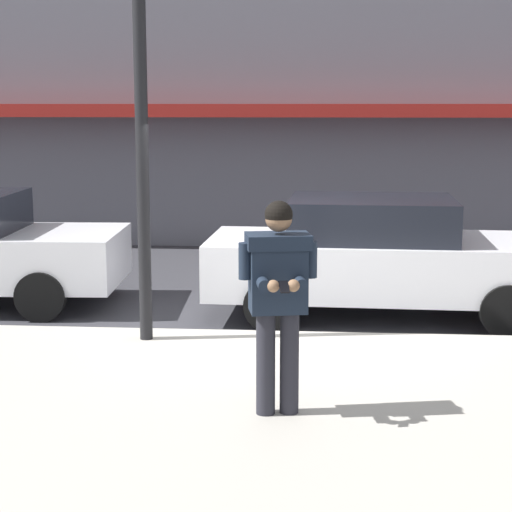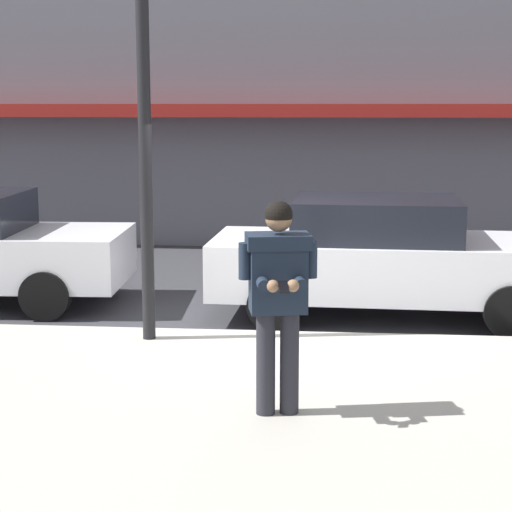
% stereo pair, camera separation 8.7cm
% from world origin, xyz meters
% --- Properties ---
extents(ground_plane, '(80.00, 80.00, 0.00)m').
position_xyz_m(ground_plane, '(0.00, 0.00, 0.00)').
color(ground_plane, '#333338').
extents(sidewalk, '(32.00, 5.30, 0.14)m').
position_xyz_m(sidewalk, '(1.00, -2.85, 0.07)').
color(sidewalk, '#A8A399').
rests_on(sidewalk, ground).
extents(curb_paint_line, '(28.00, 0.12, 0.01)m').
position_xyz_m(curb_paint_line, '(1.00, 0.05, 0.00)').
color(curb_paint_line, silver).
rests_on(curb_paint_line, ground).
extents(parked_sedan_mid, '(4.56, 2.04, 1.54)m').
position_xyz_m(parked_sedan_mid, '(1.40, 1.14, 0.79)').
color(parked_sedan_mid, silver).
rests_on(parked_sedan_mid, ground).
extents(man_texting_on_phone, '(0.64, 0.63, 1.81)m').
position_xyz_m(man_texting_on_phone, '(0.28, -2.87, 1.25)').
color(man_texting_on_phone, '#23232B').
rests_on(man_texting_on_phone, sidewalk).
extents(street_lamp_post, '(0.36, 0.36, 4.88)m').
position_xyz_m(street_lamp_post, '(-1.30, -0.65, 3.14)').
color(street_lamp_post, black).
rests_on(street_lamp_post, sidewalk).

